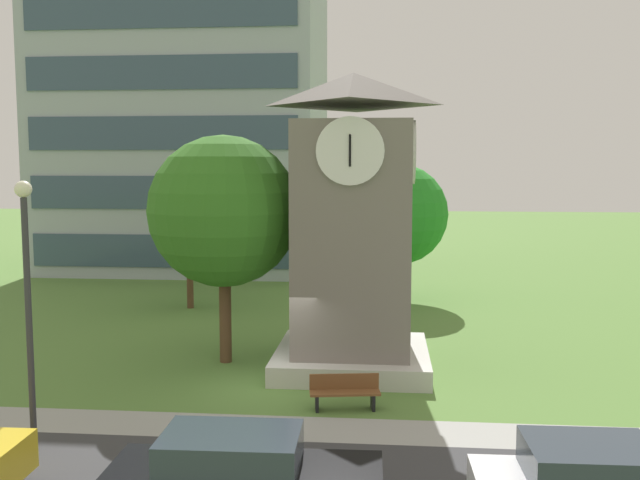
# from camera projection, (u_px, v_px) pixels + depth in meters

# --- Properties ---
(ground_plane) EXTENTS (160.00, 160.00, 0.00)m
(ground_plane) POSITION_uv_depth(u_px,v_px,m) (272.00, 386.00, 20.01)
(ground_plane) COLOR #567F38
(kerb_strip) EXTENTS (120.00, 1.60, 0.01)m
(kerb_strip) POSITION_uv_depth(u_px,v_px,m) (250.00, 427.00, 16.87)
(kerb_strip) COLOR #9E9E99
(kerb_strip) RESTS_ON ground
(office_building) EXTENTS (16.13, 10.87, 22.40)m
(office_building) POSITION_uv_depth(u_px,v_px,m) (188.00, 84.00, 42.91)
(office_building) COLOR #9EA8B2
(office_building) RESTS_ON ground
(clock_tower) EXTENTS (4.65, 4.65, 8.98)m
(clock_tower) POSITION_uv_depth(u_px,v_px,m) (353.00, 240.00, 21.44)
(clock_tower) COLOR slate
(clock_tower) RESTS_ON ground
(park_bench) EXTENTS (1.85, 0.75, 0.88)m
(park_bench) POSITION_uv_depth(u_px,v_px,m) (345.00, 391.00, 18.08)
(park_bench) COLOR brown
(park_bench) RESTS_ON ground
(street_lamp) EXTENTS (0.36, 0.36, 5.91)m
(street_lamp) POSITION_uv_depth(u_px,v_px,m) (27.00, 285.00, 15.15)
(street_lamp) COLOR #333338
(street_lamp) RESTS_ON ground
(tree_near_tower) EXTENTS (4.74, 4.74, 7.19)m
(tree_near_tower) POSITION_uv_depth(u_px,v_px,m) (224.00, 212.00, 22.00)
(tree_near_tower) COLOR #513823
(tree_near_tower) RESTS_ON ground
(tree_by_building) EXTENTS (4.65, 4.65, 6.34)m
(tree_by_building) POSITION_uv_depth(u_px,v_px,m) (397.00, 214.00, 32.46)
(tree_by_building) COLOR #513823
(tree_by_building) RESTS_ON ground
(tree_streetside) EXTENTS (3.28, 3.28, 5.34)m
(tree_streetside) POSITION_uv_depth(u_px,v_px,m) (189.00, 225.00, 30.68)
(tree_streetside) COLOR #513823
(tree_streetside) RESTS_ON ground
(parked_car_black) EXTENTS (4.74, 2.03, 1.69)m
(parked_car_black) POSITION_uv_depth(u_px,v_px,m) (242.00, 480.00, 12.07)
(parked_car_black) COLOR black
(parked_car_black) RESTS_ON ground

